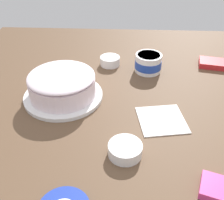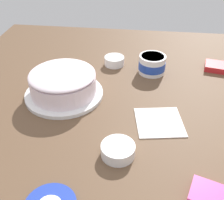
% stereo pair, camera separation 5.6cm
% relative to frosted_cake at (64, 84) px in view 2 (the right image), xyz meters
% --- Properties ---
extents(ground_plane, '(1.54, 1.54, 0.00)m').
position_rel_frosted_cake_xyz_m(ground_plane, '(-0.28, 0.09, -0.05)').
color(ground_plane, brown).
extents(frosted_cake, '(0.29, 0.29, 0.11)m').
position_rel_frosted_cake_xyz_m(frosted_cake, '(0.00, 0.00, 0.00)').
color(frosted_cake, white).
rests_on(frosted_cake, ground_plane).
extents(frosting_tub, '(0.11, 0.11, 0.08)m').
position_rel_frosted_cake_xyz_m(frosting_tub, '(-0.32, -0.21, -0.01)').
color(frosting_tub, white).
rests_on(frosting_tub, ground_plane).
extents(sprinkle_bowl_yellow, '(0.09, 0.09, 0.04)m').
position_rel_frosted_cake_xyz_m(sprinkle_bowl_yellow, '(-0.16, -0.26, -0.03)').
color(sprinkle_bowl_yellow, white).
rests_on(sprinkle_bowl_yellow, ground_plane).
extents(sprinkle_bowl_rainbow, '(0.10, 0.10, 0.04)m').
position_rel_frosted_cake_xyz_m(sprinkle_bowl_rainbow, '(-0.23, 0.27, -0.03)').
color(sprinkle_bowl_rainbow, white).
rests_on(sprinkle_bowl_rainbow, ground_plane).
extents(candy_box_lower, '(0.16, 0.12, 0.02)m').
position_rel_frosted_cake_xyz_m(candy_box_lower, '(-0.49, 0.39, -0.04)').
color(candy_box_lower, '#E53D8E').
rests_on(candy_box_lower, ground_plane).
extents(candy_box_upper, '(0.15, 0.11, 0.02)m').
position_rel_frosted_cake_xyz_m(candy_box_upper, '(-0.62, -0.27, -0.04)').
color(candy_box_upper, red).
rests_on(candy_box_upper, ground_plane).
extents(paper_napkin, '(0.17, 0.17, 0.01)m').
position_rel_frosted_cake_xyz_m(paper_napkin, '(-0.35, 0.11, -0.05)').
color(paper_napkin, white).
rests_on(paper_napkin, ground_plane).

